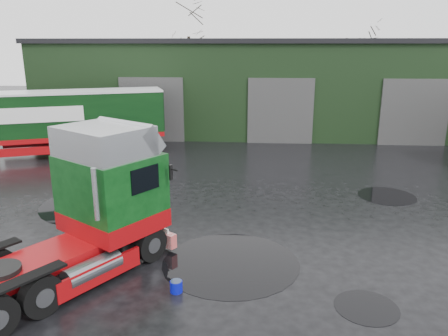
{
  "coord_description": "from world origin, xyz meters",
  "views": [
    {
      "loc": [
        0.48,
        -12.9,
        6.0
      ],
      "look_at": [
        -0.61,
        2.1,
        1.7
      ],
      "focal_mm": 35.0,
      "sensor_mm": 36.0,
      "label": 1
    }
  ],
  "objects_px": {
    "hero_tractor": "(55,211)",
    "wash_bucket": "(176,286)",
    "warehouse": "(277,83)",
    "tree_back_a": "(189,57)",
    "trailer_left": "(58,124)",
    "tree_back_b": "(358,68)"
  },
  "relations": [
    {
      "from": "warehouse",
      "to": "trailer_left",
      "type": "xyz_separation_m",
      "value": [
        -12.31,
        -10.0,
        -1.37
      ]
    },
    {
      "from": "hero_tractor",
      "to": "tree_back_a",
      "type": "distance_m",
      "value": 33.15
    },
    {
      "from": "warehouse",
      "to": "trailer_left",
      "type": "relative_size",
      "value": 2.82
    },
    {
      "from": "warehouse",
      "to": "hero_tractor",
      "type": "bearing_deg",
      "value": -105.78
    },
    {
      "from": "trailer_left",
      "to": "tree_back_b",
      "type": "relative_size",
      "value": 1.53
    },
    {
      "from": "warehouse",
      "to": "trailer_left",
      "type": "bearing_deg",
      "value": -140.9
    },
    {
      "from": "hero_tractor",
      "to": "tree_back_a",
      "type": "height_order",
      "value": "tree_back_a"
    },
    {
      "from": "warehouse",
      "to": "wash_bucket",
      "type": "bearing_deg",
      "value": -98.33
    },
    {
      "from": "hero_tractor",
      "to": "tree_back_a",
      "type": "relative_size",
      "value": 0.66
    },
    {
      "from": "warehouse",
      "to": "hero_tractor",
      "type": "relative_size",
      "value": 5.14
    },
    {
      "from": "wash_bucket",
      "to": "tree_back_a",
      "type": "distance_m",
      "value": 33.96
    },
    {
      "from": "wash_bucket",
      "to": "tree_back_a",
      "type": "xyz_separation_m",
      "value": [
        -4.58,
        33.34,
        4.6
      ]
    },
    {
      "from": "hero_tractor",
      "to": "warehouse",
      "type": "bearing_deg",
      "value": 107.91
    },
    {
      "from": "warehouse",
      "to": "tree_back_a",
      "type": "xyz_separation_m",
      "value": [
        -8.0,
        10.0,
        1.59
      ]
    },
    {
      "from": "trailer_left",
      "to": "tree_back_b",
      "type": "height_order",
      "value": "tree_back_b"
    },
    {
      "from": "wash_bucket",
      "to": "tree_back_b",
      "type": "height_order",
      "value": "tree_back_b"
    },
    {
      "from": "tree_back_b",
      "to": "trailer_left",
      "type": "bearing_deg",
      "value": -135.43
    },
    {
      "from": "wash_bucket",
      "to": "tree_back_b",
      "type": "relative_size",
      "value": 0.04
    },
    {
      "from": "hero_tractor",
      "to": "wash_bucket",
      "type": "height_order",
      "value": "hero_tractor"
    },
    {
      "from": "trailer_left",
      "to": "wash_bucket",
      "type": "relative_size",
      "value": 36.62
    },
    {
      "from": "tree_back_a",
      "to": "tree_back_b",
      "type": "distance_m",
      "value": 16.03
    },
    {
      "from": "hero_tractor",
      "to": "trailer_left",
      "type": "distance_m",
      "value": 14.24
    }
  ]
}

